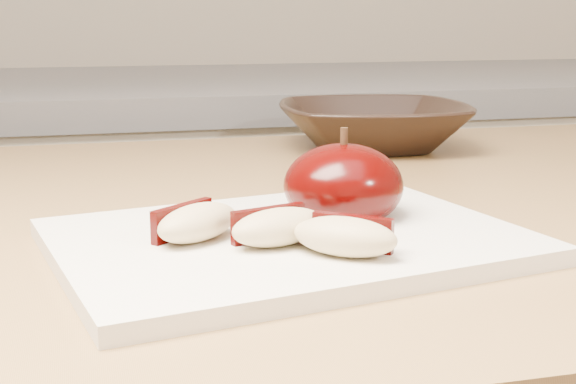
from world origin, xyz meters
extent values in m
cube|color=silver|center=(0.00, 1.20, 0.45)|extent=(2.40, 0.60, 0.90)
cube|color=slate|center=(0.00, 1.20, 0.92)|extent=(2.40, 0.62, 0.04)
cube|color=olive|center=(0.00, 0.50, 0.88)|extent=(1.64, 0.64, 0.04)
cube|color=silver|center=(0.10, 0.37, 0.91)|extent=(0.30, 0.25, 0.01)
ellipsoid|color=black|center=(0.14, 0.41, 0.93)|extent=(0.09, 0.09, 0.05)
cylinder|color=black|center=(0.14, 0.41, 0.96)|extent=(0.00, 0.00, 0.01)
ellipsoid|color=tan|center=(0.04, 0.37, 0.92)|extent=(0.06, 0.06, 0.02)
cube|color=black|center=(0.03, 0.38, 0.92)|extent=(0.04, 0.03, 0.02)
ellipsoid|color=tan|center=(0.09, 0.35, 0.92)|extent=(0.06, 0.04, 0.02)
cube|color=black|center=(0.08, 0.36, 0.92)|extent=(0.05, 0.02, 0.02)
ellipsoid|color=tan|center=(0.12, 0.32, 0.92)|extent=(0.06, 0.06, 0.02)
cube|color=black|center=(0.12, 0.33, 0.92)|extent=(0.04, 0.03, 0.02)
imported|color=black|center=(0.28, 0.71, 0.92)|extent=(0.22, 0.22, 0.05)
camera|label=1|loc=(-0.02, -0.08, 1.04)|focal=50.00mm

